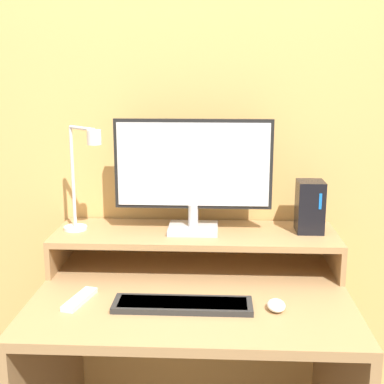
# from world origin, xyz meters

# --- Properties ---
(wall_back) EXTENTS (6.00, 0.05, 2.50)m
(wall_back) POSITION_xyz_m (0.00, 0.78, 1.25)
(wall_back) COLOR #E5AD60
(wall_back) RESTS_ON ground_plane
(desk) EXTENTS (1.02, 0.75, 0.75)m
(desk) POSITION_xyz_m (0.00, 0.37, 0.52)
(desk) COLOR #A87F51
(desk) RESTS_ON ground_plane
(monitor_shelf) EXTENTS (1.02, 0.32, 0.14)m
(monitor_shelf) POSITION_xyz_m (0.00, 0.59, 0.87)
(monitor_shelf) COLOR #A87F51
(monitor_shelf) RESTS_ON desk
(monitor) EXTENTS (0.56, 0.16, 0.41)m
(monitor) POSITION_xyz_m (-0.01, 0.60, 1.11)
(monitor) COLOR #BCBCC1
(monitor) RESTS_ON monitor_shelf
(desk_lamp) EXTENTS (0.17, 0.16, 0.38)m
(desk_lamp) POSITION_xyz_m (-0.39, 0.55, 1.10)
(desk_lamp) COLOR silver
(desk_lamp) RESTS_ON monitor_shelf
(router_dock) EXTENTS (0.09, 0.11, 0.19)m
(router_dock) POSITION_xyz_m (0.41, 0.61, 0.98)
(router_dock) COLOR black
(router_dock) RESTS_ON monitor_shelf
(keyboard) EXTENTS (0.43, 0.12, 0.02)m
(keyboard) POSITION_xyz_m (-0.02, 0.24, 0.76)
(keyboard) COLOR #282828
(keyboard) RESTS_ON desk
(mouse) EXTENTS (0.06, 0.08, 0.03)m
(mouse) POSITION_xyz_m (0.26, 0.24, 0.77)
(mouse) COLOR white
(mouse) RESTS_ON desk
(remote_control) EXTENTS (0.08, 0.17, 0.02)m
(remote_control) POSITION_xyz_m (-0.35, 0.27, 0.76)
(remote_control) COLOR white
(remote_control) RESTS_ON desk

